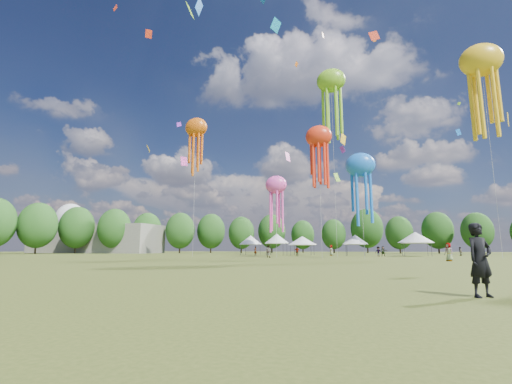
% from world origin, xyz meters
% --- Properties ---
extents(ground, '(300.00, 300.00, 0.00)m').
position_xyz_m(ground, '(0.00, 0.00, 0.00)').
color(ground, '#384416').
rests_on(ground, ground).
extents(observer_main, '(0.82, 0.74, 1.87)m').
position_xyz_m(observer_main, '(7.90, -2.70, 0.93)').
color(observer_main, black).
rests_on(observer_main, ground).
extents(spectator_near, '(1.00, 0.89, 1.71)m').
position_xyz_m(spectator_near, '(-8.28, 35.01, 0.86)').
color(spectator_near, gray).
rests_on(spectator_near, ground).
extents(spectators_far, '(35.59, 30.24, 1.92)m').
position_xyz_m(spectators_far, '(4.94, 46.53, 0.85)').
color(spectators_far, gray).
rests_on(spectators_far, ground).
extents(festival_tents, '(35.69, 8.59, 4.21)m').
position_xyz_m(festival_tents, '(-2.83, 53.73, 3.00)').
color(festival_tents, '#47474C').
rests_on(festival_tents, ground).
extents(show_kites, '(48.64, 10.08, 30.35)m').
position_xyz_m(show_kites, '(5.74, 38.55, 20.45)').
color(show_kites, red).
rests_on(show_kites, ground).
extents(small_kites, '(77.50, 59.13, 41.82)m').
position_xyz_m(small_kites, '(-0.06, 43.09, 29.35)').
color(small_kites, red).
rests_on(small_kites, ground).
extents(treeline, '(201.57, 95.24, 13.43)m').
position_xyz_m(treeline, '(-3.87, 62.51, 6.54)').
color(treeline, '#38281C').
rests_on(treeline, ground).
extents(hangar, '(40.00, 12.00, 8.00)m').
position_xyz_m(hangar, '(-72.00, 72.00, 4.00)').
color(hangar, gray).
rests_on(hangar, ground).
extents(radome, '(9.00, 9.00, 16.00)m').
position_xyz_m(radome, '(-88.00, 78.00, 9.99)').
color(radome, white).
rests_on(radome, ground).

